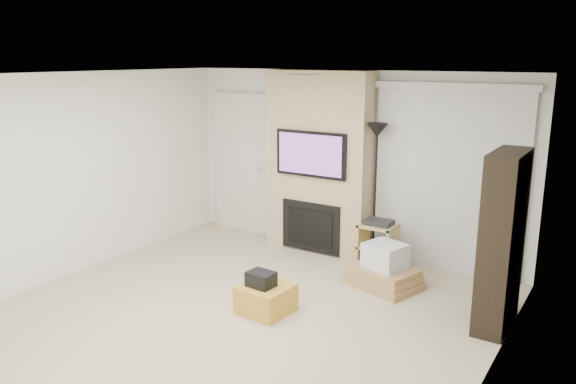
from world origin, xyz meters
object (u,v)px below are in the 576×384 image
Objects in this scene: av_stand at (378,243)px; bookshelf at (502,241)px; ottoman at (266,299)px; floor_lamp at (376,154)px; box_stack at (385,270)px.

bookshelf is at bearing -25.47° from av_stand.
ottoman is 2.41m from floor_lamp.
av_stand is at bearing 74.52° from ottoman.
floor_lamp reaches higher than av_stand.
bookshelf is (1.35, -0.31, 0.70)m from box_stack.
av_stand reaches higher than box_stack.
bookshelf is at bearing -12.95° from box_stack.
ottoman is 1.55m from box_stack.
av_stand is at bearing 154.53° from bookshelf.
ottoman is 0.28× the size of bookshelf.
ottoman is 2.49m from bookshelf.
box_stack reaches higher than ottoman.
av_stand is 0.58m from box_stack.
bookshelf reaches higher than av_stand.
floor_lamp is at bearing 126.69° from av_stand.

